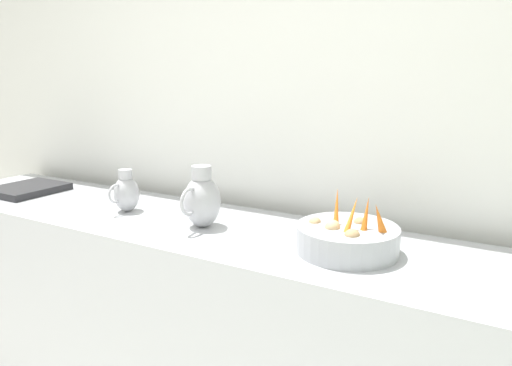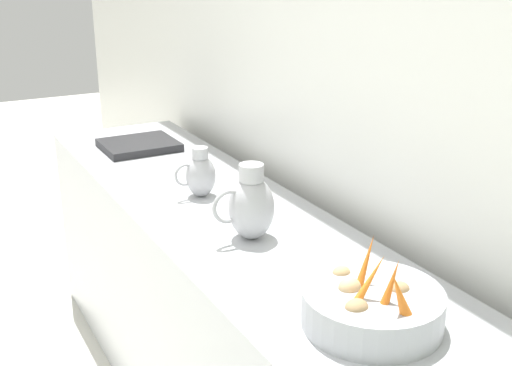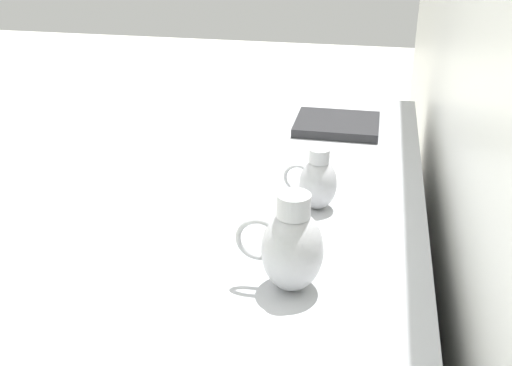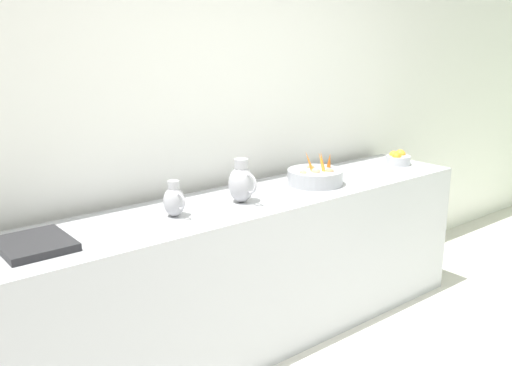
# 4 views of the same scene
# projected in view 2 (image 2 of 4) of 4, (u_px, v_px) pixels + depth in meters

# --- Properties ---
(tile_wall_left) EXTENTS (0.10, 7.60, 3.00)m
(tile_wall_left) POSITION_uv_depth(u_px,v_px,m) (501.00, 77.00, 1.69)
(tile_wall_left) COLOR silver
(tile_wall_left) RESTS_ON ground_plane
(prep_counter) EXTENTS (0.63, 3.30, 0.92)m
(prep_counter) POSITION_uv_depth(u_px,v_px,m) (264.00, 361.00, 2.26)
(prep_counter) COLOR #ADAFB5
(prep_counter) RESTS_ON ground_plane
(vegetable_colander) EXTENTS (0.35, 0.35, 0.22)m
(vegetable_colander) POSITION_uv_depth(u_px,v_px,m) (372.00, 307.00, 1.61)
(vegetable_colander) COLOR #9EA0A5
(vegetable_colander) RESTS_ON prep_counter
(metal_pitcher_tall) EXTENTS (0.21, 0.15, 0.25)m
(metal_pitcher_tall) POSITION_uv_depth(u_px,v_px,m) (251.00, 206.00, 2.09)
(metal_pitcher_tall) COLOR #A3A3A8
(metal_pitcher_tall) RESTS_ON prep_counter
(metal_pitcher_short) EXTENTS (0.16, 0.12, 0.19)m
(metal_pitcher_short) POSITION_uv_depth(u_px,v_px,m) (200.00, 174.00, 2.46)
(metal_pitcher_short) COLOR #A3A3A8
(metal_pitcher_short) RESTS_ON prep_counter
(counter_sink_basin) EXTENTS (0.34, 0.30, 0.04)m
(counter_sink_basin) POSITION_uv_depth(u_px,v_px,m) (139.00, 145.00, 3.09)
(counter_sink_basin) COLOR #232326
(counter_sink_basin) RESTS_ON prep_counter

